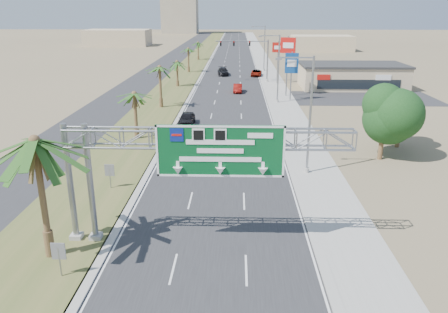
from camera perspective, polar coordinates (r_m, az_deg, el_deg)
road at (r=124.34m, az=1.10°, el=12.48°), size 12.00×300.00×0.02m
sidewalk_right at (r=124.53m, az=5.11°, el=12.43°), size 4.00×300.00×0.10m
median_grass at (r=124.85m, az=-3.60°, el=12.49°), size 7.00×300.00×0.12m
opposing_road at (r=125.68m, az=-6.86°, el=12.42°), size 8.00×300.00×0.02m
sign_gantry at (r=24.80m, az=-4.06°, el=1.14°), size 16.75×1.24×7.50m
palm_near at (r=24.95m, az=-23.52°, el=1.80°), size 5.70×5.70×8.35m
palm_row_b at (r=47.67m, az=-11.64°, el=7.91°), size 3.99×3.99×5.95m
palm_row_c at (r=63.04m, az=-8.41°, el=11.36°), size 3.99×3.99×6.75m
palm_row_d at (r=80.85m, az=-6.17°, el=12.15°), size 3.99×3.99×5.45m
palm_row_e at (r=99.55m, az=-4.70°, el=13.80°), size 3.99×3.99×6.15m
palm_row_f at (r=124.39m, az=-3.41°, el=14.62°), size 3.99×3.99×5.75m
streetlight_near at (r=37.14m, az=10.84°, el=4.63°), size 3.27×0.44×10.00m
streetlight_mid at (r=66.45m, az=6.93°, el=10.95°), size 3.27×0.44×10.00m
streetlight_far at (r=102.15m, az=5.18°, el=13.69°), size 3.27×0.44×10.00m
signal_mast at (r=86.09m, az=4.34°, el=12.88°), size 10.28×0.71×8.00m
store_building at (r=83.02m, az=16.33°, el=10.00°), size 18.00×10.00×4.00m
oak_near at (r=42.82m, az=20.29°, el=5.42°), size 4.50×4.50×6.80m
oak_far at (r=47.64m, az=22.18°, el=5.57°), size 3.50×3.50×5.60m
median_signback_a at (r=24.79m, az=-20.79°, el=-11.78°), size 0.75×0.08×2.08m
median_signback_b at (r=35.24m, az=-14.72°, el=-1.96°), size 0.75×0.08×2.08m
tower_distant at (r=265.73m, az=-5.82°, el=19.49°), size 20.00×16.00×35.00m
building_distant_left at (r=180.00m, az=-13.68°, el=14.86°), size 24.00×14.00×6.00m
building_distant_right at (r=156.62m, az=12.64°, el=14.25°), size 20.00×12.00×5.00m
car_left_lane at (r=53.83m, az=-4.88°, el=4.93°), size 1.89×4.50×1.52m
car_mid_lane at (r=75.32m, az=1.80°, el=8.90°), size 1.53×4.21×1.38m
car_right_lane at (r=94.24m, az=4.24°, el=10.82°), size 2.57×4.88×1.31m
car_far at (r=95.30m, az=-0.13°, el=11.04°), size 2.64×5.56×1.57m
pole_sign_red_near at (r=71.71m, az=8.35°, el=13.71°), size 2.36×1.09×9.48m
pole_sign_blue at (r=68.35m, az=8.83°, el=11.72°), size 2.02×0.47×7.44m
pole_sign_red_far at (r=84.40m, az=7.09°, el=13.57°), size 2.22×0.55×7.83m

